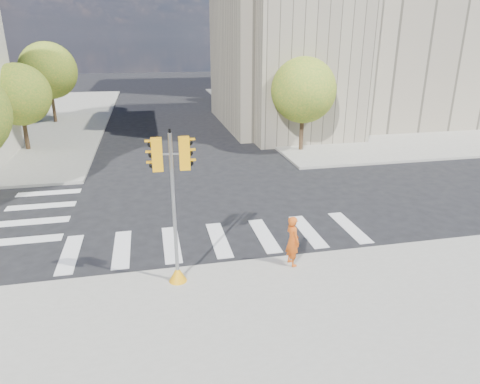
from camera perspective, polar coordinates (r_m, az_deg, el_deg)
The scene contains 12 objects.
ground at distance 18.29m, azimuth -3.56°, elevation -3.61°, with size 160.00×160.00×0.00m, color black.
sidewalk_far_right at distance 48.66m, azimuth 15.71°, elevation 10.77°, with size 28.00×40.00×0.15m, color gray.
civic_building at distance 39.98m, azimuth 15.50°, elevation 19.30°, with size 26.00×16.00×19.39m.
tree_lw_mid at distance 31.83m, azimuth -27.38°, elevation 11.46°, with size 4.00×4.00×5.77m.
tree_lw_far at distance 41.47m, azimuth -24.20°, elevation 14.53°, with size 4.80×4.80×6.95m.
tree_re_near at distance 28.55m, azimuth 8.47°, elevation 13.27°, with size 4.20×4.20×6.16m.
tree_re_mid at distance 39.94m, azimuth 2.33°, elevation 15.78°, with size 4.60×4.60×6.66m.
tree_re_far at distance 51.65m, azimuth -1.11°, elevation 16.23°, with size 4.00×4.00×5.88m.
lamp_near at distance 32.42m, azimuth 6.86°, elevation 15.07°, with size 0.35×0.18×8.11m.
lamp_far at distance 45.86m, azimuth 1.03°, elevation 16.63°, with size 0.35×0.18×8.11m.
traffic_signal at distance 12.82m, azimuth -8.70°, elevation -3.82°, with size 1.06×0.56×4.80m.
photographer at distance 14.22m, azimuth 7.02°, elevation -6.48°, with size 0.63×0.41×1.73m, color #C54D12.
Camera 1 is at (-2.41, -16.58, 7.34)m, focal length 32.00 mm.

